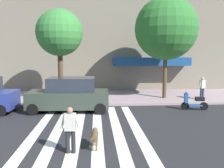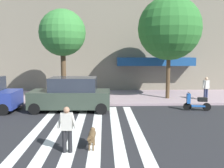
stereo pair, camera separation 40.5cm
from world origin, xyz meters
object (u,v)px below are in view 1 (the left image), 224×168
(parked_car_behind_first, at_px, (70,95))
(pedestrian_bystander, at_px, (202,87))
(street_tree_nearest, at_px, (60,33))
(pedestrian_dog_walker, at_px, (70,127))
(dog_on_leash, at_px, (95,136))
(parked_scooter, at_px, (195,102))
(street_tree_middle, at_px, (166,29))

(parked_car_behind_first, xyz_separation_m, pedestrian_bystander, (9.22, 2.31, 0.09))
(street_tree_nearest, relative_size, pedestrian_dog_walker, 3.86)
(dog_on_leash, bearing_deg, parked_car_behind_first, 104.70)
(parked_car_behind_first, distance_m, street_tree_nearest, 4.77)
(pedestrian_bystander, bearing_deg, parked_scooter, -122.32)
(parked_scooter, xyz_separation_m, dog_on_leash, (-6.11, -5.61, -0.03))
(pedestrian_dog_walker, bearing_deg, street_tree_nearest, 99.91)
(parked_car_behind_first, distance_m, parked_scooter, 7.65)
(pedestrian_dog_walker, xyz_separation_m, pedestrian_bystander, (8.54, 8.54, 0.15))
(street_tree_nearest, bearing_deg, pedestrian_dog_walker, -80.09)
(pedestrian_bystander, bearing_deg, dog_on_leash, -133.47)
(street_tree_nearest, bearing_deg, dog_on_leash, -74.21)
(street_tree_middle, xyz_separation_m, pedestrian_bystander, (2.52, -0.85, -4.15))
(parked_car_behind_first, bearing_deg, street_tree_middle, 25.22)
(parked_car_behind_first, bearing_deg, street_tree_nearest, 108.11)
(street_tree_middle, bearing_deg, parked_scooter, -74.46)
(parked_car_behind_first, xyz_separation_m, parked_scooter, (7.63, -0.20, -0.50))
(dog_on_leash, height_order, pedestrian_bystander, pedestrian_bystander)
(street_tree_nearest, distance_m, dog_on_leash, 9.85)
(street_tree_middle, height_order, dog_on_leash, street_tree_middle)
(street_tree_nearest, distance_m, pedestrian_dog_walker, 9.86)
(pedestrian_dog_walker, relative_size, pedestrian_bystander, 1.00)
(street_tree_middle, bearing_deg, pedestrian_dog_walker, -122.65)
(parked_scooter, relative_size, street_tree_middle, 0.22)
(parked_car_behind_first, distance_m, pedestrian_bystander, 9.50)
(pedestrian_bystander, bearing_deg, parked_car_behind_first, -165.95)
(pedestrian_dog_walker, distance_m, pedestrian_bystander, 12.08)
(pedestrian_dog_walker, bearing_deg, street_tree_middle, 57.35)
(street_tree_nearest, distance_m, street_tree_middle, 7.60)
(street_tree_nearest, xyz_separation_m, pedestrian_bystander, (10.09, -0.37, -3.76))
(street_tree_nearest, relative_size, pedestrian_bystander, 3.86)
(parked_car_behind_first, bearing_deg, parked_scooter, -1.52)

